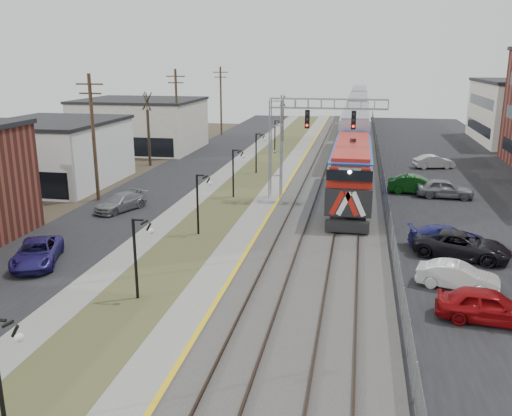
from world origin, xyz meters
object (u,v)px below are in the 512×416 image
(car_lot_a, at_px, (488,307))
(car_lot_b, at_px, (458,277))
(train, at_px, (357,119))
(signal_gantry, at_px, (298,131))

(car_lot_a, relative_size, car_lot_b, 1.11)
(train, bearing_deg, car_lot_a, -83.46)
(signal_gantry, xyz_separation_m, car_lot_a, (10.60, -19.37, -4.85))
(car_lot_a, bearing_deg, signal_gantry, 35.78)
(signal_gantry, bearing_deg, car_lot_b, -58.07)
(train, bearing_deg, car_lot_b, -83.79)
(train, relative_size, car_lot_b, 21.91)
(car_lot_a, height_order, car_lot_b, car_lot_a)
(car_lot_b, bearing_deg, signal_gantry, 45.51)
(signal_gantry, height_order, car_lot_b, signal_gantry)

